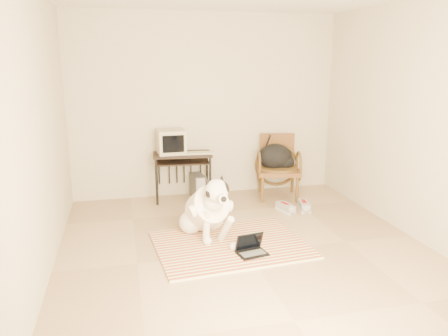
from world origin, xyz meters
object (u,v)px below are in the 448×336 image
object	(u,v)px
laptop	(251,249)
pc_tower	(198,186)
dog	(207,210)
computer_desk	(183,160)
backpack	(277,158)
rattan_chair	(278,166)
crt_monitor	(171,142)

from	to	relation	value
laptop	pc_tower	xyz separation A→B (m)	(-0.20, 2.09, 0.11)
pc_tower	laptop	bearing A→B (deg)	-84.56
dog	computer_desk	bearing A→B (deg)	92.78
computer_desk	backpack	xyz separation A→B (m)	(1.39, -0.15, 0.00)
laptop	rattan_chair	bearing A→B (deg)	62.42
laptop	crt_monitor	distance (m)	2.32
dog	crt_monitor	world-z (taller)	crt_monitor
dog	backpack	size ratio (longest dim) A/B	2.01
dog	rattan_chair	world-z (taller)	rattan_chair
crt_monitor	backpack	size ratio (longest dim) A/B	0.74
crt_monitor	dog	bearing A→B (deg)	-81.60
pc_tower	backpack	bearing A→B (deg)	-9.48
pc_tower	rattan_chair	distance (m)	1.24
laptop	pc_tower	world-z (taller)	pc_tower
laptop	backpack	distance (m)	2.19
crt_monitor	pc_tower	distance (m)	0.79
rattan_chair	laptop	bearing A→B (deg)	-117.58
dog	pc_tower	size ratio (longest dim) A/B	2.75
dog	laptop	distance (m)	0.74
computer_desk	crt_monitor	distance (m)	0.31
laptop	crt_monitor	xyz separation A→B (m)	(-0.58, 2.10, 0.80)
computer_desk	rattan_chair	size ratio (longest dim) A/B	0.95
crt_monitor	backpack	distance (m)	1.58
rattan_chair	dog	bearing A→B (deg)	-135.86
backpack	computer_desk	bearing A→B (deg)	173.83
dog	backpack	world-z (taller)	dog
dog	computer_desk	world-z (taller)	dog
laptop	crt_monitor	bearing A→B (deg)	105.44
rattan_chair	backpack	size ratio (longest dim) A/B	1.69
crt_monitor	rattan_chair	distance (m)	1.64
dog	pc_tower	xyz separation A→B (m)	(0.16, 1.50, -0.15)
crt_monitor	rattan_chair	xyz separation A→B (m)	(1.57, -0.19, -0.41)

